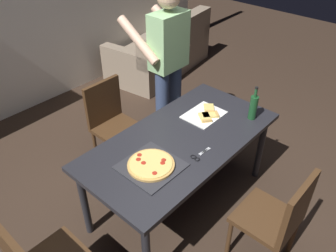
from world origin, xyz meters
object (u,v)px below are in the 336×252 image
chair_far_side (111,119)px  wine_bottle (253,107)px  kitchen_scissors (199,155)px  chair_near_camera (279,217)px  person_serving_pizza (167,62)px  couch (162,52)px  pepperoni_pizza_on_tray (151,165)px  dining_table (181,145)px

chair_far_side → wine_bottle: bearing=-61.8°
chair_far_side → wine_bottle: wine_bottle is taller
chair_far_side → kitchen_scissors: bearing=-94.2°
chair_near_camera → wine_bottle: (0.64, 0.64, 0.36)m
person_serving_pizza → kitchen_scissors: size_ratio=8.99×
chair_near_camera → couch: size_ratio=0.50×
chair_far_side → person_serving_pizza: person_serving_pizza is taller
person_serving_pizza → pepperoni_pizza_on_tray: bearing=-143.4°
wine_bottle → kitchen_scissors: (-0.73, 0.03, -0.11)m
wine_bottle → kitchen_scissors: 0.73m
kitchen_scissors → person_serving_pizza: bearing=53.9°
pepperoni_pizza_on_tray → couch: bearing=41.3°
couch → person_serving_pizza: bearing=-135.4°
person_serving_pizza → pepperoni_pizza_on_tray: (-1.02, -0.76, -0.23)m
couch → pepperoni_pizza_on_tray: couch is taller
chair_near_camera → chair_far_side: size_ratio=1.00×
kitchen_scissors → dining_table: bearing=70.8°
chair_near_camera → wine_bottle: bearing=45.2°
chair_near_camera → chair_far_side: (0.00, 1.84, 0.00)m
chair_near_camera → person_serving_pizza: (0.60, 1.62, 0.49)m
couch → kitchen_scissors: bearing=-131.8°
dining_table → couch: bearing=46.1°
couch → wine_bottle: size_ratio=5.72×
couch → kitchen_scissors: (-1.99, -2.23, 0.45)m
kitchen_scissors → couch: bearing=48.2°
chair_near_camera → couch: (1.91, 2.91, -0.21)m
chair_far_side → pepperoni_pizza_on_tray: (-0.42, -0.98, 0.25)m
wine_bottle → chair_near_camera: bearing=-134.8°
person_serving_pizza → dining_table: bearing=-130.7°
person_serving_pizza → kitchen_scissors: (-0.69, -0.94, -0.24)m
couch → chair_near_camera: bearing=-123.3°
chair_far_side → kitchen_scissors: size_ratio=4.62×
person_serving_pizza → wine_bottle: bearing=-87.7°
pepperoni_pizza_on_tray → person_serving_pizza: bearing=36.6°
dining_table → chair_near_camera: chair_near_camera is taller
chair_near_camera → pepperoni_pizza_on_tray: chair_near_camera is taller
couch → person_serving_pizza: person_serving_pizza is taller
pepperoni_pizza_on_tray → chair_far_side: bearing=66.9°
chair_near_camera → person_serving_pizza: 1.80m
person_serving_pizza → chair_far_side: bearing=159.9°
chair_near_camera → chair_far_side: same height
dining_table → kitchen_scissors: 0.27m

